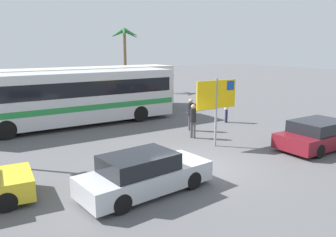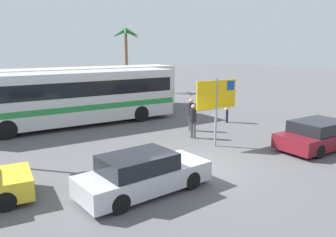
{
  "view_description": "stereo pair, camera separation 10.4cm",
  "coord_description": "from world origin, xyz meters",
  "px_view_note": "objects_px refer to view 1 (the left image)",
  "views": [
    {
      "loc": [
        -7.66,
        -9.94,
        4.58
      ],
      "look_at": [
        0.77,
        2.95,
        1.3
      ],
      "focal_mm": 36.01,
      "sensor_mm": 36.0,
      "label": 1
    },
    {
      "loc": [
        -7.57,
        -9.99,
        4.58
      ],
      "look_at": [
        0.77,
        2.95,
        1.3
      ],
      "focal_mm": 36.01,
      "sensor_mm": 36.0,
      "label": 2
    }
  ],
  "objects_px": {
    "pedestrian_near_sign": "(227,106)",
    "pedestrian_crossing_lot": "(193,118)",
    "bus_front_coach": "(72,96)",
    "car_maroon": "(320,135)",
    "car_silver": "(144,174)",
    "ferry_sign": "(217,97)",
    "bus_rear_coach": "(91,87)",
    "pedestrian_by_bus": "(191,112)"
  },
  "relations": [
    {
      "from": "pedestrian_near_sign",
      "to": "pedestrian_crossing_lot",
      "type": "bearing_deg",
      "value": -103.33
    },
    {
      "from": "bus_front_coach",
      "to": "car_maroon",
      "type": "xyz_separation_m",
      "value": [
        8.05,
        -10.71,
        -1.15
      ]
    },
    {
      "from": "bus_front_coach",
      "to": "car_silver",
      "type": "bearing_deg",
      "value": -96.05
    },
    {
      "from": "ferry_sign",
      "to": "bus_front_coach",
      "type": "bearing_deg",
      "value": 121.17
    },
    {
      "from": "bus_front_coach",
      "to": "bus_rear_coach",
      "type": "bearing_deg",
      "value": 54.91
    },
    {
      "from": "pedestrian_by_bus",
      "to": "pedestrian_near_sign",
      "type": "bearing_deg",
      "value": 10.7
    },
    {
      "from": "bus_rear_coach",
      "to": "ferry_sign",
      "type": "height_order",
      "value": "ferry_sign"
    },
    {
      "from": "bus_rear_coach",
      "to": "pedestrian_by_bus",
      "type": "relative_size",
      "value": 6.86
    },
    {
      "from": "car_maroon",
      "to": "pedestrian_by_bus",
      "type": "distance_m",
      "value": 6.65
    },
    {
      "from": "bus_rear_coach",
      "to": "car_silver",
      "type": "distance_m",
      "value": 14.53
    },
    {
      "from": "bus_rear_coach",
      "to": "pedestrian_near_sign",
      "type": "bearing_deg",
      "value": -53.45
    },
    {
      "from": "car_silver",
      "to": "pedestrian_near_sign",
      "type": "height_order",
      "value": "pedestrian_near_sign"
    },
    {
      "from": "car_silver",
      "to": "car_maroon",
      "type": "distance_m",
      "value": 9.17
    },
    {
      "from": "car_maroon",
      "to": "pedestrian_by_bus",
      "type": "xyz_separation_m",
      "value": [
        -3.0,
        5.92,
        0.43
      ]
    },
    {
      "from": "ferry_sign",
      "to": "pedestrian_by_bus",
      "type": "xyz_separation_m",
      "value": [
        0.77,
        3.03,
        -1.26
      ]
    },
    {
      "from": "bus_front_coach",
      "to": "ferry_sign",
      "type": "bearing_deg",
      "value": -61.27
    },
    {
      "from": "bus_rear_coach",
      "to": "pedestrian_by_bus",
      "type": "bearing_deg",
      "value": -72.47
    },
    {
      "from": "pedestrian_near_sign",
      "to": "bus_front_coach",
      "type": "bearing_deg",
      "value": -155.43
    },
    {
      "from": "bus_rear_coach",
      "to": "car_silver",
      "type": "relative_size",
      "value": 2.75
    },
    {
      "from": "pedestrian_crossing_lot",
      "to": "pedestrian_near_sign",
      "type": "bearing_deg",
      "value": 6.72
    },
    {
      "from": "car_maroon",
      "to": "bus_rear_coach",
      "type": "bearing_deg",
      "value": 111.7
    },
    {
      "from": "bus_front_coach",
      "to": "pedestrian_crossing_lot",
      "type": "relative_size",
      "value": 7.04
    },
    {
      "from": "pedestrian_crossing_lot",
      "to": "pedestrian_near_sign",
      "type": "height_order",
      "value": "pedestrian_crossing_lot"
    },
    {
      "from": "pedestrian_near_sign",
      "to": "car_silver",
      "type": "bearing_deg",
      "value": -93.91
    },
    {
      "from": "car_silver",
      "to": "car_maroon",
      "type": "height_order",
      "value": "same"
    },
    {
      "from": "bus_rear_coach",
      "to": "car_silver",
      "type": "height_order",
      "value": "bus_rear_coach"
    },
    {
      "from": "pedestrian_near_sign",
      "to": "pedestrian_by_bus",
      "type": "bearing_deg",
      "value": -118.83
    },
    {
      "from": "ferry_sign",
      "to": "car_maroon",
      "type": "height_order",
      "value": "ferry_sign"
    },
    {
      "from": "bus_rear_coach",
      "to": "car_silver",
      "type": "xyz_separation_m",
      "value": [
        -3.56,
        -14.04,
        -1.15
      ]
    },
    {
      "from": "pedestrian_crossing_lot",
      "to": "pedestrian_by_bus",
      "type": "distance_m",
      "value": 1.56
    },
    {
      "from": "bus_front_coach",
      "to": "pedestrian_crossing_lot",
      "type": "height_order",
      "value": "bus_front_coach"
    },
    {
      "from": "car_silver",
      "to": "car_maroon",
      "type": "bearing_deg",
      "value": -6.33
    },
    {
      "from": "pedestrian_crossing_lot",
      "to": "pedestrian_by_bus",
      "type": "bearing_deg",
      "value": 39.83
    },
    {
      "from": "car_maroon",
      "to": "pedestrian_near_sign",
      "type": "distance_m",
      "value": 6.43
    },
    {
      "from": "bus_rear_coach",
      "to": "car_maroon",
      "type": "xyz_separation_m",
      "value": [
        5.61,
        -14.19,
        -1.15
      ]
    },
    {
      "from": "car_maroon",
      "to": "pedestrian_crossing_lot",
      "type": "height_order",
      "value": "pedestrian_crossing_lot"
    },
    {
      "from": "ferry_sign",
      "to": "pedestrian_by_bus",
      "type": "height_order",
      "value": "ferry_sign"
    },
    {
      "from": "car_silver",
      "to": "pedestrian_by_bus",
      "type": "bearing_deg",
      "value": 37.63
    },
    {
      "from": "car_silver",
      "to": "car_maroon",
      "type": "relative_size",
      "value": 0.98
    },
    {
      "from": "bus_front_coach",
      "to": "pedestrian_near_sign",
      "type": "xyz_separation_m",
      "value": [
        8.21,
        -4.3,
        -0.78
      ]
    },
    {
      "from": "car_maroon",
      "to": "pedestrian_crossing_lot",
      "type": "relative_size",
      "value": 2.62
    },
    {
      "from": "ferry_sign",
      "to": "car_maroon",
      "type": "distance_m",
      "value": 5.04
    }
  ]
}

